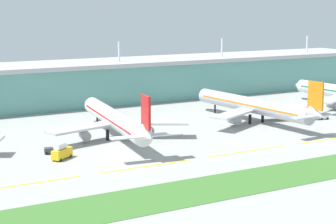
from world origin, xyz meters
name	(u,v)px	position (x,y,z in m)	size (l,w,h in m)	color
ground_plane	(236,143)	(0.00, 0.00, 0.00)	(600.00, 600.00, 0.00)	#9E9E99
terminal_building	(114,81)	(0.00, 96.00, 9.72)	(288.00, 34.00, 28.03)	#5B9E93
airliner_near_middle	(115,120)	(-31.19, 25.05, 6.46)	(48.38, 70.13, 18.90)	white
airliner_far_middle	(254,106)	(25.88, 24.67, 6.46)	(48.65, 69.64, 18.90)	#ADB2BC
taxiway_stripe_west	(26,184)	(-71.00, -10.07, 0.02)	(28.00, 0.70, 0.04)	yellow
taxiway_stripe_mid_west	(149,166)	(-37.00, -10.07, 0.02)	(28.00, 0.70, 0.04)	yellow
taxiway_stripe_centre	(248,151)	(-3.00, -10.07, 0.02)	(28.00, 0.70, 0.04)	yellow
taxiway_stripe_mid_east	(330,139)	(31.00, -10.07, 0.02)	(28.00, 0.70, 0.04)	yellow
grass_verge	(313,170)	(0.00, -35.01, 0.05)	(300.00, 18.00, 0.10)	#3D702D
fuel_truck	(62,152)	(-55.51, 8.61, 2.26)	(7.32, 6.41, 4.95)	gold
baggage_cart	(324,116)	(53.43, 16.14, 1.26)	(3.92, 2.71, 2.48)	silver
pushback_tug	(52,150)	(-56.02, 16.12, 1.10)	(4.87, 3.45, 1.85)	#333842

